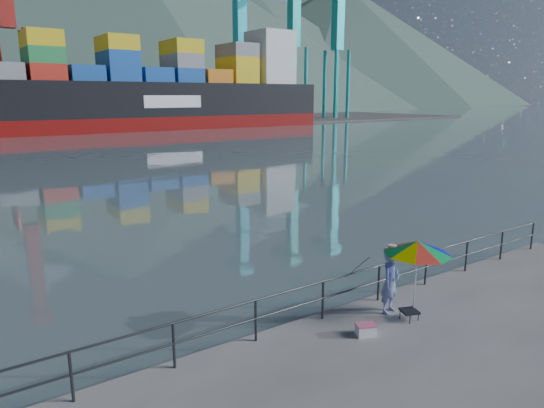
# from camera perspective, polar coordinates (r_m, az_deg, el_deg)

# --- Properties ---
(far_dock) EXTENTS (200.00, 40.00, 0.40)m
(far_dock) POSITION_cam_1_polar(r_m,az_deg,el_deg) (101.41, -25.42, 8.35)
(far_dock) COLOR #514F4C
(far_dock) RESTS_ON ground
(guardrail) EXTENTS (22.00, 0.06, 1.03)m
(guardrail) POSITION_cam_1_polar(r_m,az_deg,el_deg) (11.88, 2.23, -12.25)
(guardrail) COLOR #2D3033
(guardrail) RESTS_ON ground
(mountains) EXTENTS (600.00, 332.80, 80.00)m
(mountains) POSITION_cam_1_polar(r_m,az_deg,el_deg) (221.43, -23.84, 19.46)
(mountains) COLOR #385147
(mountains) RESTS_ON ground
(port_cranes) EXTENTS (116.00, 28.00, 38.40)m
(port_cranes) POSITION_cam_1_polar(r_m,az_deg,el_deg) (98.89, -12.73, 18.47)
(port_cranes) COLOR #AF1D2F
(port_cranes) RESTS_ON ground
(container_stacks) EXTENTS (58.00, 5.40, 7.80)m
(container_stacks) POSITION_cam_1_polar(r_m,az_deg,el_deg) (107.16, -14.33, 10.95)
(container_stacks) COLOR orange
(container_stacks) RESTS_ON ground
(fisherman) EXTENTS (0.70, 0.55, 1.68)m
(fisherman) POSITION_cam_1_polar(r_m,az_deg,el_deg) (12.98, 13.75, -8.86)
(fisherman) COLOR navy
(fisherman) RESTS_ON ground
(beach_umbrella) EXTENTS (1.91, 1.91, 2.04)m
(beach_umbrella) POSITION_cam_1_polar(r_m,az_deg,el_deg) (12.49, 16.75, -4.94)
(beach_umbrella) COLOR white
(beach_umbrella) RESTS_ON ground
(folding_stool) EXTENTS (0.52, 0.52, 0.26)m
(folding_stool) POSITION_cam_1_polar(r_m,az_deg,el_deg) (12.95, 15.83, -12.42)
(folding_stool) COLOR black
(folding_stool) RESTS_ON ground
(cooler_bag) EXTENTS (0.52, 0.44, 0.25)m
(cooler_bag) POSITION_cam_1_polar(r_m,az_deg,el_deg) (11.97, 10.96, -14.39)
(cooler_bag) COLOR white
(cooler_bag) RESTS_ON ground
(fishing_rod) EXTENTS (0.71, 1.57, 1.20)m
(fishing_rod) POSITION_cam_1_polar(r_m,az_deg,el_deg) (13.95, 9.82, -10.86)
(fishing_rod) COLOR black
(fishing_rod) RESTS_ON ground
(container_ship) EXTENTS (59.87, 9.98, 18.10)m
(container_ship) POSITION_cam_1_polar(r_m,az_deg,el_deg) (88.52, -11.89, 12.62)
(container_ship) COLOR #6B0A08
(container_ship) RESTS_ON ground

